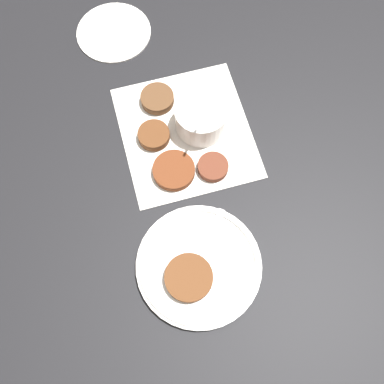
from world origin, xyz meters
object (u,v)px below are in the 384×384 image
object	(u,v)px
fritter_on_plate	(189,278)
sauce_bowl	(201,118)
extra_saucer	(114,32)
serving_plate	(199,265)
fork	(202,259)

from	to	relation	value
fritter_on_plate	sauce_bowl	bearing A→B (deg)	-24.48
sauce_bowl	extra_saucer	bearing A→B (deg)	19.04
sauce_bowl	serving_plate	bearing A→B (deg)	158.71
fork	extra_saucer	xyz separation A→B (m)	(0.55, 0.00, -0.02)
serving_plate	fork	xyz separation A→B (m)	(0.01, -0.01, 0.01)
sauce_bowl	serving_plate	size ratio (longest dim) A/B	0.55
fritter_on_plate	serving_plate	bearing A→B (deg)	-56.36
extra_saucer	serving_plate	bearing A→B (deg)	179.33
serving_plate	fork	world-z (taller)	fork
sauce_bowl	fork	bearing A→B (deg)	159.78
sauce_bowl	fritter_on_plate	size ratio (longest dim) A/B	1.47
sauce_bowl	fork	distance (m)	0.28
sauce_bowl	serving_plate	world-z (taller)	sauce_bowl
serving_plate	extra_saucer	distance (m)	0.55
fritter_on_plate	extra_saucer	size ratio (longest dim) A/B	0.52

